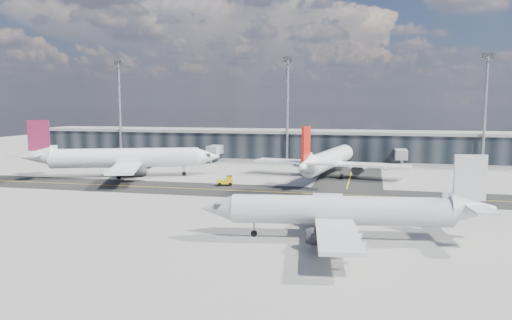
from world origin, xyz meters
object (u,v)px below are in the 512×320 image
object	(u,v)px
baggage_tug	(226,181)
airliner_redtail	(328,160)
airliner_af	(122,158)
airliner_near	(345,211)
service_van	(301,163)

from	to	relation	value
baggage_tug	airliner_redtail	bearing A→B (deg)	109.38
airliner_af	airliner_redtail	distance (m)	46.13
airliner_redtail	baggage_tug	bearing A→B (deg)	-132.15
airliner_near	baggage_tug	xyz separation A→B (m)	(-25.37, 34.55, -2.52)
airliner_af	baggage_tug	distance (m)	26.92
baggage_tug	service_van	world-z (taller)	baggage_tug
baggage_tug	airliner_af	bearing A→B (deg)	-121.53
airliner_redtail	airliner_af	bearing A→B (deg)	-158.88
airliner_af	airliner_redtail	size ratio (longest dim) A/B	1.02
airliner_af	baggage_tug	world-z (taller)	airliner_af
airliner_redtail	baggage_tug	size ratio (longest dim) A/B	11.82
airliner_redtail	airliner_near	size ratio (longest dim) A/B	1.15
airliner_af	airliner_redtail	world-z (taller)	airliner_af
airliner_redtail	airliner_near	distance (m)	49.90
airliner_af	service_van	size ratio (longest dim) A/B	7.66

